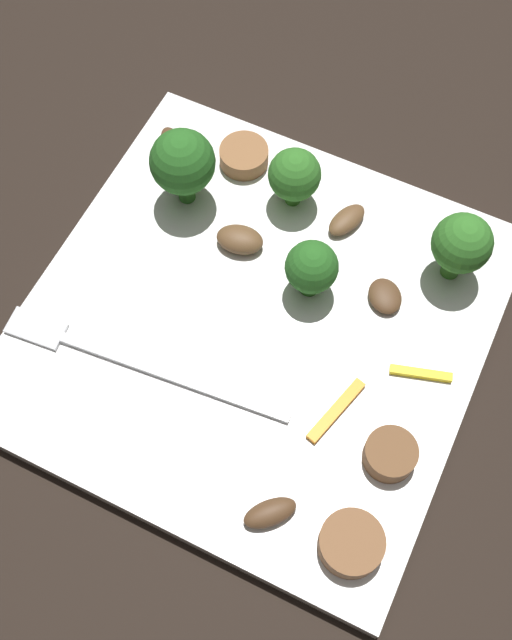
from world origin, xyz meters
TOP-DOWN VIEW (x-y plane):
  - ground_plane at (0.00, 0.00)m, footprint 1.40×1.40m
  - plate at (0.00, 0.00)m, footprint 0.27×0.27m
  - fork at (0.06, 0.06)m, footprint 0.18×0.03m
  - broccoli_floret_0 at (-0.02, -0.03)m, footprint 0.03×0.03m
  - broccoli_floret_1 at (0.02, -0.09)m, footprint 0.03×0.03m
  - broccoli_floret_2 at (-0.09, -0.08)m, footprint 0.04×0.04m
  - broccoli_floret_3 at (0.08, -0.06)m, footprint 0.04×0.04m
  - sausage_slice_0 at (-0.10, 0.10)m, footprint 0.04×0.04m
  - sausage_slice_1 at (-0.10, 0.05)m, footprint 0.04×0.04m
  - sausage_slice_2 at (0.06, -0.10)m, footprint 0.03×0.03m
  - mushroom_0 at (0.11, -0.09)m, footprint 0.03×0.03m
  - mushroom_1 at (0.03, -0.04)m, footprint 0.03×0.03m
  - mushroom_2 at (-0.06, -0.05)m, footprint 0.03×0.03m
  - mushroom_3 at (-0.02, -0.09)m, footprint 0.02×0.03m
  - mushroom_4 at (-0.06, 0.10)m, footprint 0.03×0.03m
  - pepper_strip_0 at (-0.07, 0.03)m, footprint 0.02×0.05m
  - pepper_strip_1 at (-0.10, -0.01)m, footprint 0.04×0.02m

SIDE VIEW (x-z plane):
  - ground_plane at x=0.00m, z-range 0.00..0.00m
  - plate at x=0.00m, z-range 0.00..0.01m
  - fork at x=0.06m, z-range 0.01..0.02m
  - pepper_strip_1 at x=-0.10m, z-range 0.01..0.02m
  - pepper_strip_0 at x=-0.07m, z-range 0.01..0.02m
  - mushroom_2 at x=-0.06m, z-range 0.01..0.02m
  - mushroom_0 at x=0.11m, z-range 0.01..0.02m
  - mushroom_3 at x=-0.02m, z-range 0.01..0.02m
  - mushroom_4 at x=-0.06m, z-range 0.01..0.02m
  - sausage_slice_2 at x=0.06m, z-range 0.01..0.03m
  - mushroom_1 at x=0.03m, z-range 0.01..0.03m
  - sausage_slice_1 at x=-0.10m, z-range 0.01..0.03m
  - sausage_slice_0 at x=-0.10m, z-range 0.01..0.03m
  - broccoli_floret_0 at x=-0.02m, z-range 0.02..0.06m
  - broccoli_floret_1 at x=0.02m, z-range 0.02..0.06m
  - broccoli_floret_2 at x=-0.09m, z-range 0.02..0.07m
  - broccoli_floret_3 at x=0.08m, z-range 0.02..0.08m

